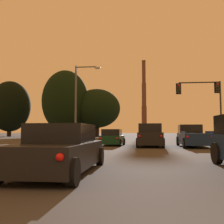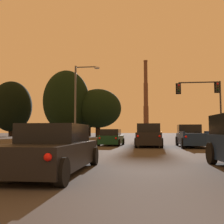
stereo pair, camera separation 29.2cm
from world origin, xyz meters
name	(u,v)px [view 2 (the right image)]	position (x,y,z in m)	size (l,w,h in m)	color
sedan_left_lane_third	(53,150)	(-3.36, 4.99, 0.67)	(2.01, 4.72, 1.43)	black
suv_center_lane_front	(149,136)	(-0.16, 19.08, 0.90)	(2.22, 4.95, 1.86)	black
pickup_truck_right_lane_front	(192,137)	(3.30, 19.31, 0.80)	(2.39, 5.57, 1.82)	navy
hatchback_left_lane_front	(111,138)	(-3.40, 20.65, 0.66)	(2.08, 4.17, 1.44)	#0F3823
traffic_light_overhead_right	(206,96)	(6.36, 26.89, 5.14)	(4.94, 0.50, 6.77)	#2D2D30
street_lamp	(79,96)	(-7.32, 24.57, 5.07)	(2.73, 0.36, 8.31)	#56565B
smokestack	(146,105)	(2.50, 168.96, 19.04)	(5.25, 5.25, 48.50)	#523427
treeline_center_left	(89,112)	(-14.28, 65.03, 6.43)	(8.12, 7.30, 10.53)	black
treeline_far_left	(11,106)	(-35.21, 63.62, 8.01)	(10.90, 9.81, 14.76)	black
treeline_right_mid	(98,108)	(-11.15, 59.97, 6.90)	(11.31, 10.18, 11.64)	black
treeline_center_right	(66,101)	(-18.63, 58.41, 8.63)	(11.14, 10.03, 16.05)	black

